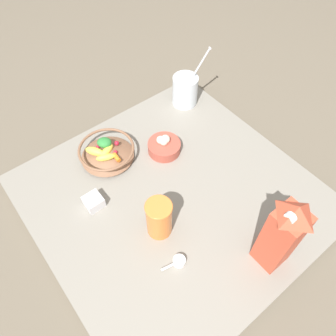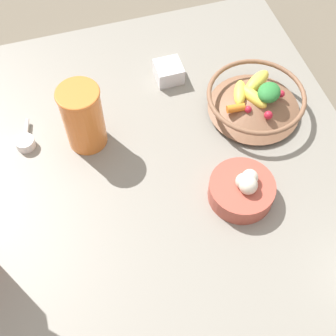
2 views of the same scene
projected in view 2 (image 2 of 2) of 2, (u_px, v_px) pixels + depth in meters
name	position (u px, v px, depth m)	size (l,w,h in m)	color
ground_plane	(139.00, 188.00, 0.96)	(6.00, 6.00, 0.00)	#665B4C
countertop	(139.00, 182.00, 0.94)	(0.91, 0.91, 0.04)	gray
fruit_bowl	(255.00, 100.00, 0.98)	(0.21, 0.21, 0.08)	brown
drinking_cup	(83.00, 117.00, 0.91)	(0.08, 0.08, 0.15)	orange
spice_jar	(169.00, 72.00, 1.05)	(0.06, 0.06, 0.04)	silver
measuring_scoop	(25.00, 142.00, 0.95)	(0.04, 0.08, 0.02)	white
garlic_bowl	(242.00, 189.00, 0.88)	(0.12, 0.12, 0.07)	#B24C3D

